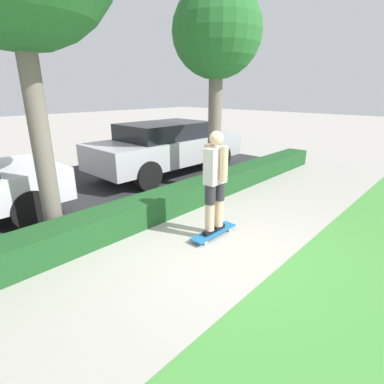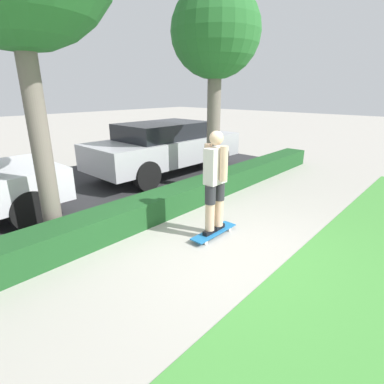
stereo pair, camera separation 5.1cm
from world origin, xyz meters
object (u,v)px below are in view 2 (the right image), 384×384
at_px(skater_person, 215,180).
at_px(parked_car_middle, 166,146).
at_px(tree_mid, 216,36).
at_px(skateboard, 214,232).

bearing_deg(skater_person, parked_car_middle, 57.69).
bearing_deg(tree_mid, skateboard, -140.86).
distance_m(skater_person, parked_car_middle, 4.18).
relative_size(tree_mid, parked_car_middle, 0.96).
relative_size(skateboard, parked_car_middle, 0.20).
xyz_separation_m(skater_person, tree_mid, (2.03, 1.65, 2.47)).
bearing_deg(parked_car_middle, tree_mid, -95.15).
bearing_deg(skater_person, tree_mid, 39.14).
height_order(skater_person, tree_mid, tree_mid).
height_order(skateboard, skater_person, skater_person).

